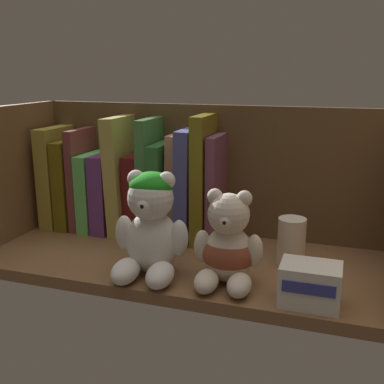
# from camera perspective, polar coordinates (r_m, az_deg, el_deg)

# --- Properties ---
(shelf_board) EXTENTS (0.68, 0.28, 0.02)m
(shelf_board) POSITION_cam_1_polar(r_m,az_deg,el_deg) (0.83, -1.19, -8.54)
(shelf_board) COLOR brown
(shelf_board) RESTS_ON ground
(shelf_back_panel) EXTENTS (0.70, 0.01, 0.27)m
(shelf_back_panel) POSITION_cam_1_polar(r_m,az_deg,el_deg) (0.93, 1.82, 2.11)
(shelf_back_panel) COLOR brown
(shelf_back_panel) RESTS_ON ground
(shelf_side_panel_left) EXTENTS (0.02, 0.31, 0.27)m
(shelf_side_panel_left) POSITION_cam_1_polar(r_m,az_deg,el_deg) (0.96, -21.06, 1.58)
(shelf_side_panel_left) COLOR brown
(shelf_side_panel_left) RESTS_ON ground
(book_0) EXTENTS (0.03, 0.14, 0.21)m
(book_0) POSITION_cam_1_polar(r_m,az_deg,el_deg) (1.03, -15.44, 2.02)
(book_0) COLOR #A29137
(book_0) RESTS_ON shelf_board
(book_1) EXTENTS (0.03, 0.14, 0.18)m
(book_1) POSITION_cam_1_polar(r_m,az_deg,el_deg) (1.02, -13.84, 1.22)
(book_1) COLOR brown
(book_1) RESTS_ON shelf_board
(book_2) EXTENTS (0.02, 0.13, 0.20)m
(book_2) POSITION_cam_1_polar(r_m,az_deg,el_deg) (1.00, -12.64, 1.77)
(book_2) COLOR brown
(book_2) RESTS_ON shelf_board
(book_3) EXTENTS (0.03, 0.14, 0.16)m
(book_3) POSITION_cam_1_polar(r_m,az_deg,el_deg) (0.99, -11.34, 0.35)
(book_3) COLOR #64CD62
(book_3) RESTS_ON shelf_board
(book_4) EXTENTS (0.03, 0.14, 0.16)m
(book_4) POSITION_cam_1_polar(r_m,az_deg,el_deg) (0.98, -9.69, 0.22)
(book_4) COLOR #693581
(book_4) RESTS_ON shelf_board
(book_5) EXTENTS (0.04, 0.14, 0.23)m
(book_5) POSITION_cam_1_polar(r_m,az_deg,el_deg) (0.95, -8.02, 2.21)
(book_5) COLOR tan
(book_5) RESTS_ON shelf_board
(book_6) EXTENTS (0.03, 0.11, 0.16)m
(book_6) POSITION_cam_1_polar(r_m,az_deg,el_deg) (0.95, -6.18, -0.05)
(book_6) COLOR maroon
(book_6) RESTS_ON shelf_board
(book_7) EXTENTS (0.02, 0.13, 0.23)m
(book_7) POSITION_cam_1_polar(r_m,az_deg,el_deg) (0.93, -4.65, 1.93)
(book_7) COLOR #468245
(book_7) RESTS_ON shelf_board
(book_8) EXTENTS (0.03, 0.15, 0.18)m
(book_8) POSITION_cam_1_polar(r_m,az_deg,el_deg) (0.92, -3.12, 0.46)
(book_8) COLOR #2F6C2E
(book_8) RESTS_ON shelf_board
(book_9) EXTENTS (0.02, 0.11, 0.20)m
(book_9) POSITION_cam_1_polar(r_m,az_deg,el_deg) (0.91, -1.60, 0.87)
(book_9) COLOR tan
(book_9) RESTS_ON shelf_board
(book_10) EXTENTS (0.03, 0.14, 0.21)m
(book_10) POSITION_cam_1_polar(r_m,az_deg,el_deg) (0.90, -0.03, 1.07)
(book_10) COLOR #4B4E95
(book_10) RESTS_ON shelf_board
(book_11) EXTENTS (0.02, 0.13, 0.24)m
(book_11) POSITION_cam_1_polar(r_m,az_deg,el_deg) (0.89, 1.72, 1.76)
(book_11) COLOR olive
(book_11) RESTS_ON shelf_board
(book_12) EXTENTS (0.02, 0.12, 0.20)m
(book_12) POSITION_cam_1_polar(r_m,az_deg,el_deg) (0.89, 3.20, 0.51)
(book_12) COLOR #77405B
(book_12) RESTS_ON shelf_board
(teddy_bear_larger) EXTENTS (0.12, 0.12, 0.17)m
(teddy_bear_larger) POSITION_cam_1_polar(r_m,az_deg,el_deg) (0.74, -5.04, -4.20)
(teddy_bear_larger) COLOR white
(teddy_bear_larger) RESTS_ON shelf_board
(teddy_bear_smaller) EXTENTS (0.11, 0.11, 0.15)m
(teddy_bear_smaller) POSITION_cam_1_polar(r_m,az_deg,el_deg) (0.72, 4.37, -6.72)
(teddy_bear_smaller) COLOR beige
(teddy_bear_smaller) RESTS_ON shelf_board
(pillar_candle) EXTENTS (0.05, 0.05, 0.08)m
(pillar_candle) POSITION_cam_1_polar(r_m,az_deg,el_deg) (0.81, 11.94, -5.89)
(pillar_candle) COLOR silver
(pillar_candle) RESTS_ON shelf_board
(small_product_box) EXTENTS (0.08, 0.06, 0.06)m
(small_product_box) POSITION_cam_1_polar(r_m,az_deg,el_deg) (0.68, 14.11, -10.82)
(small_product_box) COLOR silver
(small_product_box) RESTS_ON shelf_board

